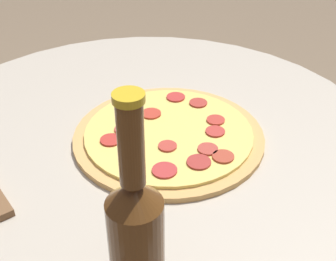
% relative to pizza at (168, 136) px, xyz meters
% --- Properties ---
extents(table, '(0.90, 0.90, 0.77)m').
position_rel_pizza_xyz_m(table, '(-0.05, 0.00, -0.21)').
color(table, '#B2A893').
rests_on(table, ground_plane).
extents(pizza, '(0.34, 0.34, 0.02)m').
position_rel_pizza_xyz_m(pizza, '(0.00, 0.00, 0.00)').
color(pizza, tan).
rests_on(pizza, table).
extents(beer_bottle, '(0.06, 0.06, 0.28)m').
position_rel_pizza_xyz_m(beer_bottle, '(0.07, -0.33, 0.10)').
color(beer_bottle, '#563314').
rests_on(beer_bottle, table).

